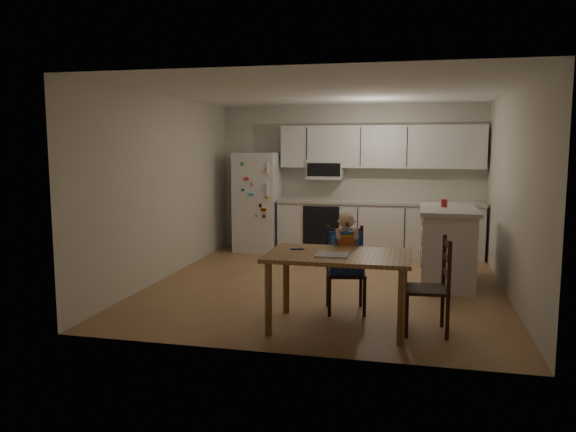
{
  "coord_description": "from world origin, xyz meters",
  "views": [
    {
      "loc": [
        1.13,
        -7.15,
        1.85
      ],
      "look_at": [
        -0.27,
        -1.08,
        1.05
      ],
      "focal_mm": 35.0,
      "sensor_mm": 36.0,
      "label": 1
    }
  ],
  "objects_px": {
    "chair_booster": "(346,252)",
    "dining_table": "(339,264)",
    "chair_side": "(436,280)",
    "refrigerator": "(258,202)",
    "kitchen_island": "(447,245)",
    "red_cup": "(444,203)"
  },
  "relations": [
    {
      "from": "chair_booster",
      "to": "dining_table",
      "type": "bearing_deg",
      "value": -100.81
    },
    {
      "from": "dining_table",
      "to": "chair_booster",
      "type": "relative_size",
      "value": 1.29
    },
    {
      "from": "chair_booster",
      "to": "chair_side",
      "type": "relative_size",
      "value": 1.16
    },
    {
      "from": "chair_side",
      "to": "refrigerator",
      "type": "bearing_deg",
      "value": -147.18
    },
    {
      "from": "kitchen_island",
      "to": "red_cup",
      "type": "xyz_separation_m",
      "value": [
        -0.05,
        0.05,
        0.56
      ]
    },
    {
      "from": "refrigerator",
      "to": "red_cup",
      "type": "bearing_deg",
      "value": -28.26
    },
    {
      "from": "kitchen_island",
      "to": "chair_side",
      "type": "xyz_separation_m",
      "value": [
        -0.2,
        -2.08,
        0.02
      ]
    },
    {
      "from": "refrigerator",
      "to": "red_cup",
      "type": "relative_size",
      "value": 16.43
    },
    {
      "from": "red_cup",
      "to": "chair_side",
      "type": "bearing_deg",
      "value": -94.04
    },
    {
      "from": "refrigerator",
      "to": "kitchen_island",
      "type": "height_order",
      "value": "refrigerator"
    },
    {
      "from": "chair_booster",
      "to": "chair_side",
      "type": "height_order",
      "value": "chair_booster"
    },
    {
      "from": "red_cup",
      "to": "chair_booster",
      "type": "height_order",
      "value": "red_cup"
    },
    {
      "from": "refrigerator",
      "to": "kitchen_island",
      "type": "xyz_separation_m",
      "value": [
        3.09,
        -1.69,
        -0.34
      ]
    },
    {
      "from": "refrigerator",
      "to": "chair_side",
      "type": "relative_size",
      "value": 1.79
    },
    {
      "from": "chair_booster",
      "to": "chair_side",
      "type": "bearing_deg",
      "value": -41.98
    },
    {
      "from": "refrigerator",
      "to": "red_cup",
      "type": "height_order",
      "value": "refrigerator"
    },
    {
      "from": "red_cup",
      "to": "dining_table",
      "type": "relative_size",
      "value": 0.07
    },
    {
      "from": "refrigerator",
      "to": "chair_side",
      "type": "bearing_deg",
      "value": -52.54
    },
    {
      "from": "kitchen_island",
      "to": "chair_side",
      "type": "bearing_deg",
      "value": -95.59
    },
    {
      "from": "kitchen_island",
      "to": "dining_table",
      "type": "distance_m",
      "value": 2.44
    },
    {
      "from": "kitchen_island",
      "to": "chair_booster",
      "type": "distance_m",
      "value": 1.92
    },
    {
      "from": "kitchen_island",
      "to": "dining_table",
      "type": "height_order",
      "value": "kitchen_island"
    }
  ]
}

